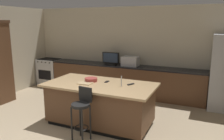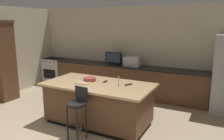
{
  "view_description": "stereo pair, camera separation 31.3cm",
  "coord_description": "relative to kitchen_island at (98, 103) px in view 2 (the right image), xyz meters",
  "views": [
    {
      "loc": [
        2.34,
        -2.45,
        2.19
      ],
      "look_at": [
        0.15,
        2.49,
        1.04
      ],
      "focal_mm": 36.05,
      "sensor_mm": 36.0,
      "label": 1
    },
    {
      "loc": [
        2.63,
        -2.31,
        2.19
      ],
      "look_at": [
        0.15,
        2.49,
        1.04
      ],
      "focal_mm": 36.05,
      "sensor_mm": 36.0,
      "label": 2
    }
  ],
  "objects": [
    {
      "name": "wall_back",
      "position": [
        -0.23,
        2.53,
        0.87
      ],
      "size": [
        7.13,
        0.12,
        2.66
      ],
      "primitive_type": "cube",
      "color": "beige",
      "rests_on": "ground_plane"
    },
    {
      "name": "wall_left",
      "position": [
        -3.59,
        0.43,
        0.87
      ],
      "size": [
        0.12,
        4.61,
        2.66
      ],
      "primitive_type": "cube",
      "color": "beige",
      "rests_on": "ground_plane"
    },
    {
      "name": "counter_back",
      "position": [
        -0.3,
        2.15,
        -0.01
      ],
      "size": [
        4.83,
        0.62,
        0.91
      ],
      "color": "brown",
      "rests_on": "ground_plane"
    },
    {
      "name": "kitchen_island",
      "position": [
        0.0,
        0.0,
        0.0
      ],
      "size": [
        2.34,
        1.21,
        0.91
      ],
      "color": "black",
      "rests_on": "ground_plane"
    },
    {
      "name": "range_oven",
      "position": [
        -3.1,
        2.15,
        -0.0
      ],
      "size": [
        0.76,
        0.63,
        0.93
      ],
      "color": "#B7BABF",
      "rests_on": "ground_plane"
    },
    {
      "name": "cabinet_tower",
      "position": [
        -3.26,
        0.14,
        0.7
      ],
      "size": [
        0.66,
        0.58,
        2.25
      ],
      "color": "brown",
      "rests_on": "ground_plane"
    },
    {
      "name": "microwave",
      "position": [
        -0.08,
        2.15,
        0.59
      ],
      "size": [
        0.48,
        0.36,
        0.28
      ],
      "primitive_type": "cube",
      "color": "#B7BABF",
      "rests_on": "counter_back"
    },
    {
      "name": "tv_monitor",
      "position": [
        -0.7,
        2.1,
        0.63
      ],
      "size": [
        0.54,
        0.16,
        0.38
      ],
      "color": "black",
      "rests_on": "counter_back"
    },
    {
      "name": "sink_faucet_back",
      "position": [
        -0.18,
        2.25,
        0.57
      ],
      "size": [
        0.02,
        0.02,
        0.24
      ],
      "primitive_type": "cylinder",
      "color": "#B2B2B7",
      "rests_on": "counter_back"
    },
    {
      "name": "sink_faucet_island",
      "position": [
        0.49,
        -0.0,
        0.56
      ],
      "size": [
        0.02,
        0.02,
        0.22
      ],
      "primitive_type": "cylinder",
      "color": "#B2B2B7",
      "rests_on": "kitchen_island"
    },
    {
      "name": "bar_stool_center",
      "position": [
        0.0,
        -0.76,
        0.15
      ],
      "size": [
        0.34,
        0.35,
        1.01
      ],
      "rotation": [
        0.0,
        0.0,
        -0.13
      ],
      "color": "black",
      "rests_on": "ground_plane"
    },
    {
      "name": "fruit_bowl",
      "position": [
        -0.27,
        0.09,
        0.48
      ],
      "size": [
        0.28,
        0.28,
        0.08
      ],
      "primitive_type": "cylinder",
      "color": "#993833",
      "rests_on": "kitchen_island"
    },
    {
      "name": "cell_phone",
      "position": [
        0.07,
        0.2,
        0.45
      ],
      "size": [
        0.07,
        0.15,
        0.01
      ],
      "primitive_type": "cube",
      "rotation": [
        0.0,
        0.0,
        0.03
      ],
      "color": "black",
      "rests_on": "kitchen_island"
    },
    {
      "name": "tv_remote",
      "position": [
        0.63,
        0.19,
        0.46
      ],
      "size": [
        0.12,
        0.17,
        0.02
      ],
      "primitive_type": "cube",
      "rotation": [
        0.0,
        0.0,
        -0.46
      ],
      "color": "black",
      "rests_on": "kitchen_island"
    },
    {
      "name": "cutting_board",
      "position": [
        -0.29,
        -0.12,
        0.45
      ],
      "size": [
        0.31,
        0.24,
        0.02
      ],
      "primitive_type": "cube",
      "rotation": [
        0.0,
        0.0,
        0.05
      ],
      "color": "tan",
      "rests_on": "kitchen_island"
    }
  ]
}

